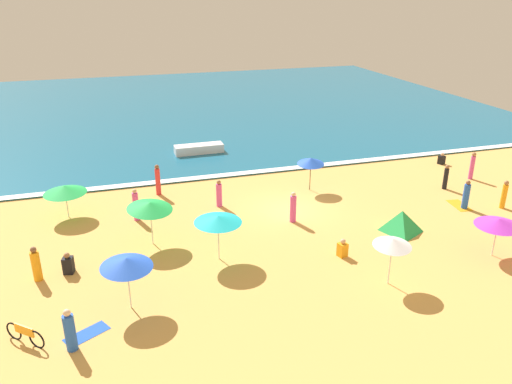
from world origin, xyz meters
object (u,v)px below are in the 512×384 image
(beach_umbrella_3, at_px, (65,189))
(beachgoer_9, at_px, (504,195))
(beach_umbrella_2, at_px, (311,161))
(beach_umbrella_4, at_px, (150,206))
(beach_umbrella_1, at_px, (126,263))
(beachgoer_1, at_px, (466,195))
(beachgoer_0, at_px, (293,208))
(beach_umbrella_6, at_px, (498,222))
(beachgoer_6, at_px, (442,159))
(beach_umbrella_0, at_px, (218,219))
(beach_umbrella_5, at_px, (393,242))
(beachgoer_3, at_px, (36,265))
(beachgoer_7, at_px, (158,180))
(beachgoer_11, at_px, (342,249))
(beachgoer_12, at_px, (219,194))
(small_boat_0, at_px, (199,149))
(beachgoer_8, at_px, (472,166))
(beach_tent, at_px, (401,221))
(beachgoer_5, at_px, (446,177))
(beachgoer_10, at_px, (136,205))
(beachgoer_2, at_px, (68,264))
(parked_bicycle, at_px, (25,334))
(beachgoer_4, at_px, (70,331))

(beach_umbrella_3, height_order, beachgoer_9, beach_umbrella_3)
(beach_umbrella_2, relative_size, beach_umbrella_4, 0.70)
(beach_umbrella_1, relative_size, beachgoer_1, 1.66)
(beach_umbrella_1, distance_m, beachgoer_0, 10.55)
(beach_umbrella_6, height_order, beachgoer_6, beach_umbrella_6)
(beach_umbrella_0, distance_m, beach_umbrella_5, 7.65)
(beachgoer_3, distance_m, beachgoer_7, 10.28)
(beachgoer_11, bearing_deg, beach_umbrella_1, -172.63)
(beach_umbrella_1, bearing_deg, beachgoer_9, 9.82)
(beach_umbrella_6, height_order, beachgoer_12, beach_umbrella_6)
(small_boat_0, bearing_deg, beachgoer_9, -45.76)
(beachgoer_8, height_order, beachgoer_12, beachgoer_8)
(beach_umbrella_0, xyz_separation_m, beachgoer_3, (-7.88, 0.53, -1.30))
(beachgoer_3, bearing_deg, beachgoer_9, 0.90)
(beachgoer_12, bearing_deg, beachgoer_6, 8.86)
(beachgoer_9, relative_size, beachgoer_12, 1.04)
(beach_umbrella_5, height_order, small_boat_0, beach_umbrella_5)
(beachgoer_11, bearing_deg, beach_umbrella_0, 165.33)
(beach_tent, xyz_separation_m, beachgoer_7, (-11.40, 8.70, 0.37))
(beach_umbrella_6, height_order, beachgoer_9, beach_umbrella_6)
(beachgoer_5, relative_size, beachgoer_10, 0.88)
(beach_tent, xyz_separation_m, beachgoer_1, (5.08, 1.46, 0.22))
(beachgoer_10, xyz_separation_m, beachgoer_12, (4.71, 0.50, -0.11))
(beach_umbrella_0, distance_m, beachgoer_8, 19.12)
(beach_umbrella_6, bearing_deg, beachgoer_7, 139.09)
(beach_umbrella_3, relative_size, beachgoer_2, 2.51)
(parked_bicycle, bearing_deg, small_boat_0, 62.93)
(beach_umbrella_5, distance_m, beachgoer_11, 3.25)
(beach_umbrella_1, bearing_deg, beach_umbrella_2, 39.24)
(parked_bicycle, relative_size, beachgoer_7, 0.73)
(beach_umbrella_6, distance_m, beachgoer_12, 14.50)
(beachgoer_3, xyz_separation_m, beachgoer_8, (26.18, 4.89, 0.17))
(beachgoer_7, bearing_deg, beachgoer_0, -42.90)
(beachgoer_11, bearing_deg, beachgoer_0, 101.50)
(beachgoer_4, relative_size, beachgoer_5, 1.04)
(beachgoer_12, bearing_deg, beachgoer_0, -43.76)
(beachgoer_5, xyz_separation_m, beachgoer_9, (1.30, -3.49, 0.04))
(parked_bicycle, distance_m, beachgoer_2, 4.75)
(parked_bicycle, distance_m, beachgoer_12, 13.50)
(beach_umbrella_4, distance_m, beach_umbrella_5, 11.31)
(beachgoer_7, bearing_deg, beachgoer_9, -22.88)
(beachgoer_8, height_order, beachgoer_9, beachgoer_8)
(beach_umbrella_4, xyz_separation_m, beachgoer_9, (19.63, -1.50, -1.23))
(beach_umbrella_3, relative_size, beach_umbrella_6, 0.89)
(beachgoer_12, bearing_deg, beach_tent, -35.42)
(beach_umbrella_6, bearing_deg, beach_umbrella_1, 177.42)
(beach_umbrella_3, bearing_deg, beach_umbrella_4, -47.86)
(beachgoer_12, bearing_deg, beach_umbrella_4, -140.00)
(beach_umbrella_1, relative_size, beachgoer_12, 1.75)
(beachgoer_10, xyz_separation_m, small_boat_0, (5.49, 10.53, -0.44))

